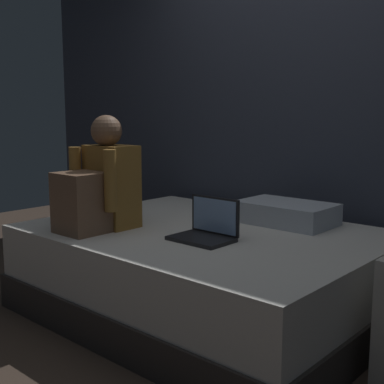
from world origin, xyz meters
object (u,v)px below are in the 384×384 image
Objects in this scene: person_sitting at (100,186)px; laptop at (207,229)px; pillow at (286,213)px; bed at (204,272)px.

person_sitting is 0.69m from laptop.
person_sitting is 1.17× the size of pillow.
bed is 0.62m from pillow.
laptop is (0.63, 0.22, -0.20)m from person_sitting.
laptop is at bearing -99.58° from pillow.
bed is at bearing 133.26° from laptop.
person_sitting is 1.13m from pillow.
bed is 0.79m from person_sitting.
pillow is (0.73, 0.84, -0.19)m from person_sitting.
laptop is at bearing 19.12° from person_sitting.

